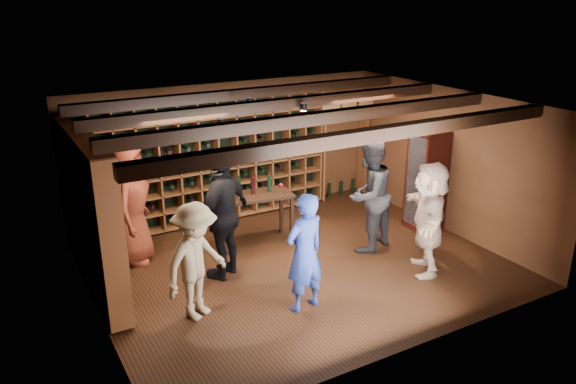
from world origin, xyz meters
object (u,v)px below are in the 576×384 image
man_blue_shirt (305,253)px  man_grey_suit (369,195)px  guest_woman_black (224,215)px  tasting_table (257,200)px  guest_beige (429,218)px  guest_red_floral (130,204)px  display_cabinet (426,182)px  guest_khaki (196,261)px

man_blue_shirt → man_grey_suit: 2.15m
guest_woman_black → tasting_table: guest_woman_black is taller
man_grey_suit → guest_beige: (0.30, -1.07, -0.07)m
man_grey_suit → tasting_table: size_ratio=1.55×
guest_beige → man_grey_suit: bearing=-130.5°
guest_red_floral → guest_woman_black: bearing=-108.5°
man_blue_shirt → tasting_table: size_ratio=1.35×
display_cabinet → man_blue_shirt: size_ratio=1.07×
display_cabinet → guest_beige: bearing=-131.4°
display_cabinet → tasting_table: display_cabinet is taller
display_cabinet → man_grey_suit: (-1.42, -0.21, 0.08)m
man_grey_suit → guest_khaki: (-3.15, -0.56, -0.15)m
guest_red_floral → guest_beige: 4.50m
man_grey_suit → guest_red_floral: bearing=-42.0°
man_blue_shirt → guest_woman_black: guest_woman_black is taller
man_grey_suit → guest_woman_black: (-2.39, 0.30, 0.02)m
man_blue_shirt → tasting_table: bearing=-109.3°
guest_khaki → guest_beige: size_ratio=0.91×
man_blue_shirt → guest_khaki: size_ratio=1.04×
guest_woman_black → guest_khaki: bearing=16.1°
guest_beige → tasting_table: 2.79m
guest_woman_black → man_grey_suit: bearing=140.3°
man_blue_shirt → tasting_table: man_blue_shirt is taller
man_grey_suit → tasting_table: man_grey_suit is taller
guest_woman_black → guest_beige: (2.69, -1.37, -0.10)m
guest_woman_black → guest_khaki: (-0.76, -0.86, -0.18)m
man_grey_suit → guest_beige: bearing=86.1°
guest_khaki → guest_woman_black: bearing=21.6°
display_cabinet → tasting_table: size_ratio=1.44×
display_cabinet → man_grey_suit: size_ratio=0.93×
guest_woman_black → tasting_table: size_ratio=1.59×
guest_woman_black → guest_khaki: guest_woman_black is taller
guest_khaki → tasting_table: 2.36m
man_grey_suit → guest_khaki: bearing=-9.3°
man_blue_shirt → guest_beige: bearing=171.2°
display_cabinet → guest_khaki: (-4.57, -0.77, -0.07)m
guest_woman_black → guest_beige: size_ratio=1.12×
guest_red_floral → tasting_table: (1.98, -0.34, -0.19)m
guest_red_floral → guest_beige: (3.74, -2.50, -0.10)m
man_blue_shirt → guest_red_floral: guest_red_floral is taller
man_grey_suit → display_cabinet: bearing=169.0°
man_blue_shirt → guest_khaki: (-1.30, 0.52, -0.03)m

